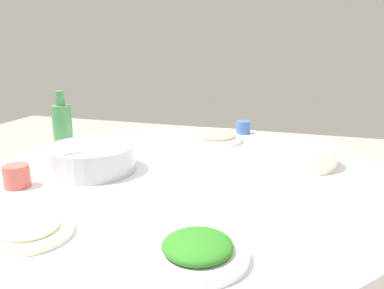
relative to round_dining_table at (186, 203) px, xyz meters
The scene contains 9 objects.
round_dining_table is the anchor object (origin of this frame).
rice_bowl 0.36m from the round_dining_table, 104.03° to the left, with size 0.29×0.29×0.10m.
soup_bowl 0.44m from the round_dining_table, 60.48° to the right, with size 0.26×0.26×0.07m.
dish_greens 0.54m from the round_dining_table, 159.05° to the right, with size 0.21×0.21×0.05m.
dish_shrimp 0.45m from the round_dining_table, ahead, with size 0.23×0.23×0.04m.
dish_noodles 0.56m from the round_dining_table, 158.44° to the left, with size 0.19×0.19×0.03m.
green_bottle 0.65m from the round_dining_table, 74.38° to the left, with size 0.08×0.08×0.23m.
tea_cup_near 0.63m from the round_dining_table, ahead, with size 0.07×0.07×0.06m, color #345A9C.
tea_cup_far 0.54m from the round_dining_table, 121.55° to the left, with size 0.08×0.08×0.07m, color #C5554A.
Camera 1 is at (-1.15, -0.38, 1.20)m, focal length 35.52 mm.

